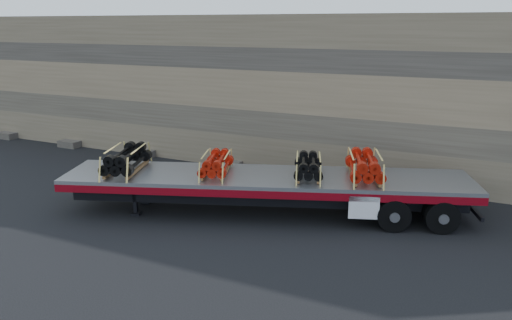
{
  "coord_description": "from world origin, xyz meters",
  "views": [
    {
      "loc": [
        7.84,
        -15.15,
        6.6
      ],
      "look_at": [
        0.22,
        0.92,
        1.73
      ],
      "focal_mm": 35.0,
      "sensor_mm": 36.0,
      "label": 1
    }
  ],
  "objects_px": {
    "trailer": "(266,194)",
    "bundle_rear": "(365,167)",
    "bundle_front": "(126,160)",
    "bundle_midrear": "(308,167)",
    "bundle_midfront": "(216,164)"
  },
  "relations": [
    {
      "from": "bundle_midfront",
      "to": "bundle_midrear",
      "type": "xyz_separation_m",
      "value": [
        3.06,
        1.11,
        -0.0
      ]
    },
    {
      "from": "trailer",
      "to": "bundle_midfront",
      "type": "height_order",
      "value": "bundle_midfront"
    },
    {
      "from": "trailer",
      "to": "bundle_rear",
      "type": "xyz_separation_m",
      "value": [
        3.21,
        1.16,
        1.12
      ]
    },
    {
      "from": "trailer",
      "to": "bundle_midfront",
      "type": "bearing_deg",
      "value": 180.0
    },
    {
      "from": "bundle_front",
      "to": "bundle_midrear",
      "type": "xyz_separation_m",
      "value": [
        6.16,
        2.22,
        -0.07
      ]
    },
    {
      "from": "trailer",
      "to": "bundle_midfront",
      "type": "distance_m",
      "value": 2.07
    },
    {
      "from": "bundle_front",
      "to": "bundle_rear",
      "type": "height_order",
      "value": "bundle_front"
    },
    {
      "from": "trailer",
      "to": "bundle_front",
      "type": "xyz_separation_m",
      "value": [
        -4.76,
        -1.72,
        1.13
      ]
    },
    {
      "from": "bundle_midfront",
      "to": "bundle_rear",
      "type": "bearing_deg",
      "value": 0.0
    },
    {
      "from": "trailer",
      "to": "bundle_front",
      "type": "distance_m",
      "value": 5.19
    },
    {
      "from": "bundle_midfront",
      "to": "bundle_rear",
      "type": "relative_size",
      "value": 0.85
    },
    {
      "from": "trailer",
      "to": "bundle_midfront",
      "type": "relative_size",
      "value": 7.35
    },
    {
      "from": "bundle_midrear",
      "to": "bundle_midfront",
      "type": "bearing_deg",
      "value": 180.0
    },
    {
      "from": "bundle_front",
      "to": "bundle_rear",
      "type": "xyz_separation_m",
      "value": [
        7.98,
        2.88,
        -0.01
      ]
    },
    {
      "from": "bundle_midfront",
      "to": "bundle_midrear",
      "type": "height_order",
      "value": "bundle_midfront"
    }
  ]
}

